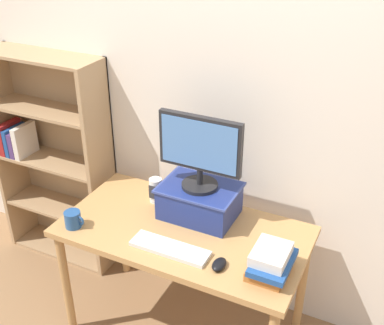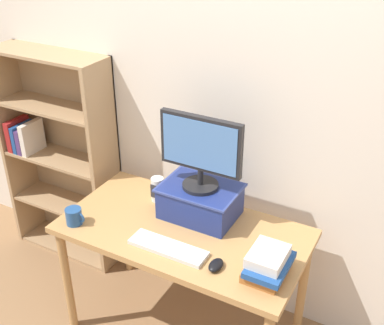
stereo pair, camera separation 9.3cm
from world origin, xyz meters
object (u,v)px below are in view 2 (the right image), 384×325
at_px(riser_box, 200,200).
at_px(coffee_mug, 74,216).
at_px(book_stack, 267,264).
at_px(computer_mouse, 216,265).
at_px(desk, 183,241).
at_px(keyboard, 168,248).
at_px(desk_speaker, 157,189).
at_px(bookshelf_unit, 59,155).
at_px(computer_monitor, 201,150).

relative_size(riser_box, coffee_mug, 3.59).
height_order(riser_box, book_stack, riser_box).
bearing_deg(computer_mouse, coffee_mug, -177.14).
distance_m(riser_box, book_stack, 0.58).
height_order(desk, coffee_mug, coffee_mug).
bearing_deg(keyboard, desk_speaker, 128.57).
distance_m(computer_mouse, book_stack, 0.25).
bearing_deg(coffee_mug, keyboard, 5.26).
bearing_deg(keyboard, bookshelf_unit, 156.50).
height_order(computer_monitor, keyboard, computer_monitor).
height_order(bookshelf_unit, computer_monitor, bookshelf_unit).
height_order(bookshelf_unit, desk_speaker, bookshelf_unit).
height_order(bookshelf_unit, book_stack, bookshelf_unit).
xyz_separation_m(riser_box, computer_mouse, (0.27, -0.36, -0.08)).
bearing_deg(desk_speaker, desk, -32.90).
bearing_deg(book_stack, bookshelf_unit, 165.01).
bearing_deg(computer_mouse, riser_box, 127.41).
distance_m(computer_mouse, coffee_mug, 0.84).
bearing_deg(bookshelf_unit, coffee_mug, -42.14).
bearing_deg(coffee_mug, book_stack, 6.23).
xyz_separation_m(riser_box, book_stack, (0.51, -0.28, -0.04)).
bearing_deg(book_stack, desk, 166.71).
bearing_deg(computer_monitor, book_stack, -29.23).
bearing_deg(keyboard, computer_monitor, 89.95).
xyz_separation_m(desk, book_stack, (0.53, -0.12, 0.15)).
bearing_deg(riser_box, book_stack, -29.35).
bearing_deg(book_stack, computer_mouse, -162.00).
relative_size(riser_box, book_stack, 1.60).
relative_size(computer_mouse, desk_speaker, 0.70).
bearing_deg(desk, riser_box, 82.51).
distance_m(bookshelf_unit, computer_monitor, 1.28).
distance_m(desk, book_stack, 0.56).
relative_size(computer_monitor, book_stack, 1.73).
bearing_deg(desk_speaker, bookshelf_unit, 170.15).
height_order(computer_mouse, desk_speaker, desk_speaker).
bearing_deg(bookshelf_unit, computer_mouse, -19.82).
relative_size(computer_mouse, coffee_mug, 0.87).
relative_size(bookshelf_unit, keyboard, 3.60).
bearing_deg(computer_monitor, riser_box, 90.00).
relative_size(computer_monitor, desk_speaker, 3.11).
bearing_deg(bookshelf_unit, riser_box, -8.17).
height_order(computer_monitor, coffee_mug, computer_monitor).
xyz_separation_m(computer_monitor, desk_speaker, (-0.29, 0.02, -0.34)).
height_order(keyboard, computer_mouse, computer_mouse).
distance_m(keyboard, book_stack, 0.51).
xyz_separation_m(desk, bookshelf_unit, (-1.18, 0.33, 0.09)).
bearing_deg(bookshelf_unit, keyboard, -23.50).
relative_size(bookshelf_unit, book_stack, 5.58).
bearing_deg(coffee_mug, desk_speaker, 56.42).
distance_m(riser_box, keyboard, 0.36).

